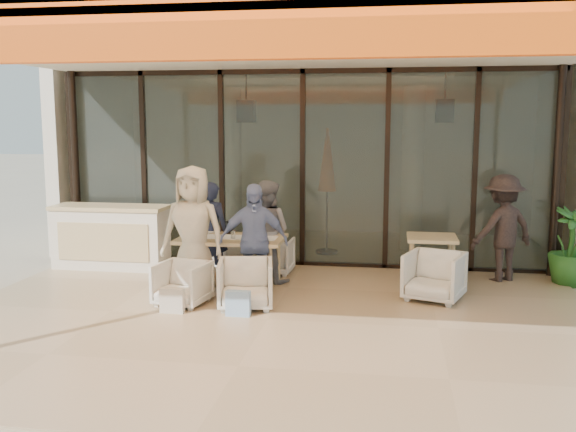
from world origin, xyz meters
name	(u,v)px	position (x,y,z in m)	size (l,w,h in m)	color
ground	(268,321)	(0.00, 0.00, 0.00)	(70.00, 70.00, 0.00)	#C6B293
terrace_floor	(268,321)	(0.00, 0.00, 0.01)	(8.00, 6.00, 0.01)	tan
terrace_structure	(262,40)	(0.00, -0.26, 3.25)	(8.00, 6.00, 3.40)	silver
glass_storefront	(303,170)	(0.00, 3.00, 1.60)	(8.08, 0.10, 3.20)	#9EADA3
interior_block	(320,129)	(0.01, 5.31, 2.23)	(9.05, 3.62, 3.52)	silver
host_counter	(111,237)	(-3.02, 2.30, 0.53)	(1.85, 0.65, 1.04)	silver
dining_table	(231,241)	(-0.81, 1.43, 0.69)	(1.50, 0.90, 0.93)	#D6C083
chair_far_left	(221,253)	(-1.22, 2.38, 0.30)	(0.59, 0.55, 0.60)	silver
chair_far_right	(273,254)	(-0.38, 2.38, 0.31)	(0.61, 0.57, 0.63)	silver
chair_near_left	(182,282)	(-1.22, 0.48, 0.32)	(0.62, 0.58, 0.64)	silver
chair_near_right	(245,282)	(-0.38, 0.48, 0.35)	(0.68, 0.64, 0.70)	silver
diner_navy	(212,231)	(-1.22, 1.88, 0.75)	(0.54, 0.36, 1.49)	#192137
diner_grey	(266,232)	(-0.38, 1.88, 0.76)	(0.74, 0.58, 1.52)	slate
diner_cream	(193,231)	(-1.22, 0.98, 0.89)	(0.87, 0.57, 1.79)	beige
diner_periwinkle	(254,241)	(-0.38, 0.98, 0.78)	(0.92, 0.38, 1.56)	#6876AD
tote_bag_cream	(172,301)	(-1.22, 0.08, 0.17)	(0.30, 0.10, 0.34)	silver
tote_bag_blue	(238,304)	(-0.38, 0.08, 0.17)	(0.30, 0.10, 0.34)	#99BFD8
side_table	(432,243)	(2.02, 1.97, 0.64)	(0.70, 0.70, 0.74)	#D6C083
side_chair	(434,274)	(2.02, 1.22, 0.37)	(0.71, 0.67, 0.73)	silver
standing_woman	(503,229)	(3.07, 2.46, 0.80)	(1.04, 0.60, 1.61)	black
potted_palm	(571,247)	(4.03, 2.42, 0.57)	(0.64, 0.64, 1.14)	#1E5919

